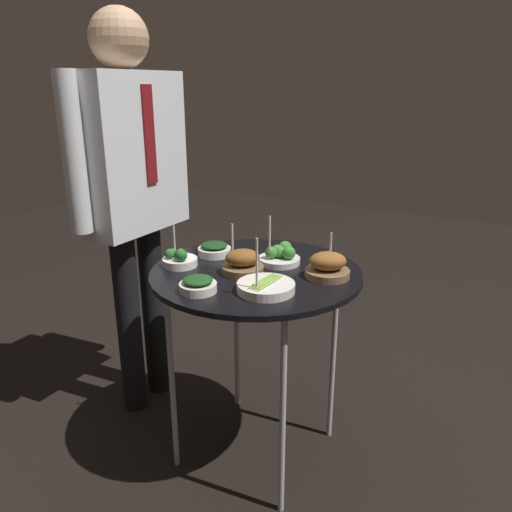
% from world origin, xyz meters
% --- Properties ---
extents(ground_plane, '(8.00, 8.00, 0.00)m').
position_xyz_m(ground_plane, '(0.00, 0.00, 0.00)').
color(ground_plane, black).
extents(serving_cart, '(0.71, 0.71, 0.73)m').
position_xyz_m(serving_cart, '(0.00, 0.00, 0.68)').
color(serving_cart, black).
rests_on(serving_cart, ground_plane).
extents(bowl_spinach_back_left, '(0.11, 0.11, 0.05)m').
position_xyz_m(bowl_spinach_back_left, '(-0.24, 0.06, 0.75)').
color(bowl_spinach_back_left, silver).
rests_on(bowl_spinach_back_left, serving_cart).
extents(bowl_broccoli_mid_right, '(0.15, 0.15, 0.17)m').
position_xyz_m(bowl_broccoli_mid_right, '(0.10, -0.04, 0.76)').
color(bowl_broccoli_mid_right, silver).
rests_on(bowl_broccoli_mid_right, serving_cart).
extents(bowl_spinach_back_right, '(0.12, 0.12, 0.05)m').
position_xyz_m(bowl_spinach_back_right, '(0.06, 0.21, 0.75)').
color(bowl_spinach_back_right, white).
rests_on(bowl_spinach_back_right, serving_cart).
extents(bowl_asparagus_near_rim, '(0.18, 0.18, 0.18)m').
position_xyz_m(bowl_asparagus_near_rim, '(-0.15, -0.12, 0.75)').
color(bowl_asparagus_near_rim, silver).
rests_on(bowl_asparagus_near_rim, serving_cart).
extents(bowl_roast_front_right, '(0.14, 0.14, 0.16)m').
position_xyz_m(bowl_roast_front_right, '(-0.04, 0.03, 0.76)').
color(bowl_roast_front_right, brown).
rests_on(bowl_roast_front_right, serving_cart).
extents(bowl_broccoli_front_left, '(0.12, 0.12, 0.14)m').
position_xyz_m(bowl_broccoli_front_left, '(-0.09, 0.25, 0.75)').
color(bowl_broccoli_front_left, white).
rests_on(bowl_broccoli_front_left, serving_cart).
extents(bowl_roast_front_center, '(0.15, 0.15, 0.14)m').
position_xyz_m(bowl_roast_front_center, '(0.06, -0.23, 0.77)').
color(bowl_roast_front_center, brown).
rests_on(bowl_roast_front_center, serving_cart).
extents(waiter_figure, '(0.58, 0.22, 1.58)m').
position_xyz_m(waiter_figure, '(0.06, 0.59, 1.00)').
color(waiter_figure, black).
rests_on(waiter_figure, ground_plane).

